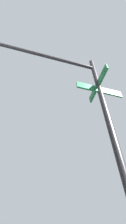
# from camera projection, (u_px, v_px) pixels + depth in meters

# --- Properties ---
(traffic_signal_near) EXTENTS (2.19, 3.27, 5.85)m
(traffic_signal_near) POSITION_uv_depth(u_px,v_px,m) (39.00, 82.00, 3.24)
(traffic_signal_near) COLOR black
(traffic_signal_near) RESTS_ON ground_plane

